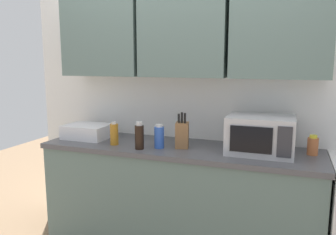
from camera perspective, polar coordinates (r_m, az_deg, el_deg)
name	(u,v)px	position (r m, az deg, el deg)	size (l,w,h in m)	color
wall_back_with_cabinets	(188,62)	(2.86, 3.40, 9.43)	(3.09, 0.38, 2.60)	white
counter_run	(178,199)	(2.87, 1.77, -13.60)	(2.22, 0.63, 0.90)	slate
microwave	(260,135)	(2.57, 15.39, -2.84)	(0.48, 0.37, 0.28)	#B7B7BC
dish_rack	(88,131)	(3.08, -13.45, -2.29)	(0.38, 0.30, 0.12)	silver
knife_block	(182,135)	(2.66, 2.40, -2.91)	(0.12, 0.14, 0.28)	brown
bottle_amber_vinegar	(114,134)	(2.78, -9.10, -2.77)	(0.07, 0.07, 0.19)	#AD701E
bottle_blue_cleaner	(159,137)	(2.65, -1.50, -3.29)	(0.08, 0.08, 0.19)	#2D56B7
bottle_spice_jar	(313,146)	(2.68, 23.31, -4.40)	(0.08, 0.08, 0.15)	#BC6638
bottle_soy_dark	(139,136)	(2.62, -4.88, -3.22)	(0.07, 0.07, 0.21)	black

